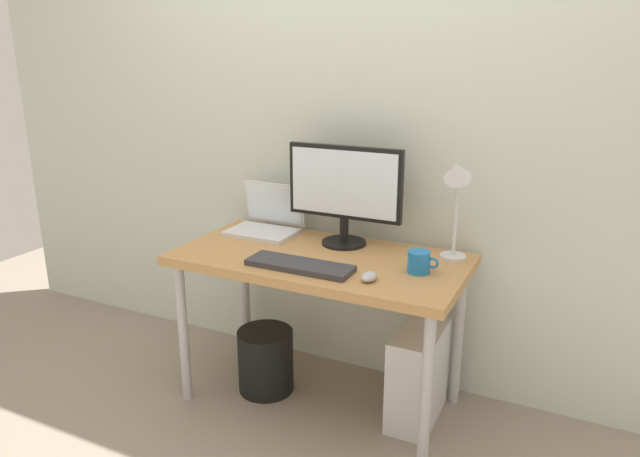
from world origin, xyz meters
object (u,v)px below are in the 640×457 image
desk (320,271)px  coffee_mug (419,262)px  laptop (267,220)px  computer_tower (418,375)px  wastebasket (266,360)px  desk_lamp (456,187)px  monitor (344,189)px  keyboard (300,265)px  mouse (369,277)px

desk → coffee_mug: (0.44, -0.01, 0.11)m
desk → laptop: laptop is taller
computer_tower → wastebasket: (-0.71, -0.09, -0.06)m
coffee_mug → computer_tower: coffee_mug is taller
desk_lamp → computer_tower: size_ratio=1.06×
monitor → wastebasket: (-0.30, -0.21, -0.81)m
monitor → computer_tower: monitor is taller
desk_lamp → wastebasket: 1.19m
desk → laptop: size_ratio=3.87×
keyboard → wastebasket: (-0.26, 0.14, -0.57)m
wastebasket → coffee_mug: bearing=1.7°
desk → coffee_mug: bearing=-1.4°
coffee_mug → desk_lamp: bearing=67.3°
laptop → monitor: bearing=-2.1°
coffee_mug → wastebasket: bearing=-178.3°
desk_lamp → computer_tower: 0.82m
monitor → laptop: size_ratio=1.66×
monitor → desk_lamp: 0.49m
laptop → coffee_mug: laptop is taller
desk → wastebasket: bearing=-173.3°
monitor → computer_tower: size_ratio=1.26×
coffee_mug → desk: bearing=178.6°
monitor → desk_lamp: monitor is taller
desk_lamp → computer_tower: desk_lamp is taller
desk_lamp → mouse: size_ratio=4.93×
laptop → desk_lamp: desk_lamp is taller
desk → coffee_mug: size_ratio=9.95×
keyboard → mouse: (0.30, -0.00, 0.01)m
mouse → keyboard: bearing=179.5°
keyboard → wastebasket: size_ratio=1.47×
computer_tower → wastebasket: 0.72m
monitor → keyboard: size_ratio=1.21×
desk → mouse: mouse is taller
laptop → mouse: (0.67, -0.37, -0.04)m
desk_lamp → mouse: bearing=-122.0°
keyboard → wastebasket: keyboard is taller
desk_lamp → wastebasket: bearing=-164.8°
laptop → wastebasket: laptop is taller
monitor → keyboard: bearing=-95.9°
laptop → mouse: 0.77m
coffee_mug → laptop: bearing=165.7°
keyboard → coffee_mug: 0.47m
desk → keyboard: keyboard is taller
keyboard → mouse: bearing=-0.5°
desk → desk_lamp: (0.52, 0.18, 0.38)m
laptop → computer_tower: 1.00m
keyboard → coffee_mug: bearing=20.3°
mouse → computer_tower: bearing=58.4°
mouse → laptop: bearing=150.9°
laptop → mouse: size_ratio=3.56×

